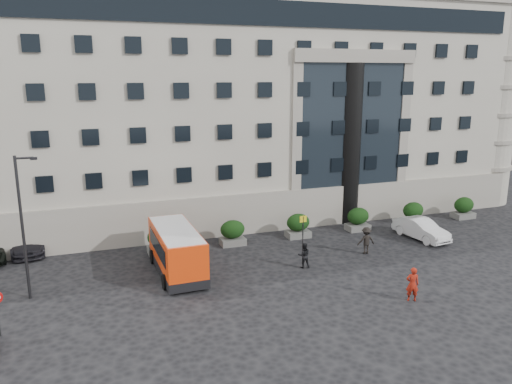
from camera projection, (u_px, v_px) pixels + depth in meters
ground at (252, 289)px, 28.81m from camera, size 120.00×120.00×0.00m
civic_building at (236, 107)px, 48.88m from camera, size 44.00×24.00×18.00m
entrance_column at (350, 145)px, 40.67m from camera, size 1.80×1.80×13.00m
hedge_a at (161, 240)px, 34.45m from camera, size 1.80×1.26×1.84m
hedge_b at (233, 232)px, 36.15m from camera, size 1.80×1.26×1.84m
hedge_c at (298, 225)px, 37.84m from camera, size 1.80×1.26×1.84m
hedge_d at (358, 219)px, 39.53m from camera, size 1.80×1.26×1.84m
hedge_e at (413, 213)px, 41.22m from camera, size 1.80×1.26×1.84m
hedge_f at (464, 208)px, 42.91m from camera, size 1.80×1.26×1.84m
street_lamp at (23, 223)px, 26.68m from camera, size 1.16×0.18×8.00m
bus_stop_sign at (303, 227)px, 34.79m from camera, size 0.50×0.08×2.52m
minibus at (177, 249)px, 30.86m from camera, size 2.72×6.88×2.86m
parked_car_c at (26, 241)px, 34.82m from camera, size 2.79×5.50×1.53m
white_taxi at (421, 229)px, 37.50m from camera, size 2.23×4.84×1.54m
pedestrian_a at (412, 284)px, 27.15m from camera, size 0.83×0.70×1.93m
pedestrian_b at (304, 255)px, 31.89m from camera, size 0.93×0.81×1.64m
pedestrian_c at (366, 240)px, 34.36m from camera, size 1.30×0.85×1.90m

